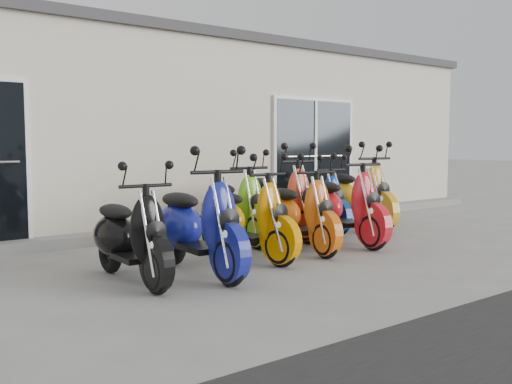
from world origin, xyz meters
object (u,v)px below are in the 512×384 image
(scooter_front_orange_b, at_px, (298,202))
(scooter_back_blue, at_px, (316,193))
(scooter_front_black, at_px, (130,222))
(scooter_front_orange_a, at_px, (244,206))
(scooter_front_blue, at_px, (197,210))
(scooter_back_green, at_px, (234,196))
(scooter_front_red, at_px, (342,194))
(scooter_back_red, at_px, (278,190))
(scooter_back_yellow, at_px, (356,185))

(scooter_front_orange_b, height_order, scooter_back_blue, scooter_front_orange_b)
(scooter_front_black, relative_size, scooter_front_orange_a, 0.96)
(scooter_front_blue, relative_size, scooter_back_green, 1.04)
(scooter_front_orange_b, distance_m, scooter_front_red, 0.88)
(scooter_front_blue, distance_m, scooter_front_red, 2.71)
(scooter_front_red, distance_m, scooter_back_red, 1.02)
(scooter_back_red, bearing_deg, scooter_front_blue, -149.86)
(scooter_back_yellow, bearing_deg, scooter_front_black, -156.77)
(scooter_back_blue, bearing_deg, scooter_back_green, -171.28)
(scooter_front_black, height_order, scooter_front_blue, scooter_front_blue)
(scooter_back_green, relative_size, scooter_back_blue, 1.08)
(scooter_back_red, height_order, scooter_back_blue, scooter_back_red)
(scooter_back_red, relative_size, scooter_back_yellow, 0.99)
(scooter_front_orange_a, distance_m, scooter_back_green, 1.23)
(scooter_back_red, distance_m, scooter_back_yellow, 1.72)
(scooter_front_blue, xyz_separation_m, scooter_front_orange_b, (1.80, 0.37, -0.05))
(scooter_front_orange_b, xyz_separation_m, scooter_back_green, (-0.31, 1.04, 0.02))
(scooter_back_yellow, bearing_deg, scooter_back_blue, 178.64)
(scooter_front_blue, distance_m, scooter_back_green, 2.05)
(scooter_back_red, xyz_separation_m, scooter_back_blue, (0.92, 0.13, -0.09))
(scooter_front_blue, bearing_deg, scooter_back_blue, 27.56)
(scooter_back_green, distance_m, scooter_back_yellow, 2.49)
(scooter_back_green, bearing_deg, scooter_front_black, -144.03)
(scooter_front_orange_b, bearing_deg, scooter_back_red, 73.15)
(scooter_back_green, relative_size, scooter_back_yellow, 0.92)
(scooter_front_blue, bearing_deg, scooter_front_red, 11.42)
(scooter_back_green, bearing_deg, scooter_front_orange_b, -67.50)
(scooter_front_orange_a, height_order, scooter_front_orange_b, scooter_front_orange_a)
(scooter_front_orange_b, xyz_separation_m, scooter_back_red, (0.45, 0.98, 0.06))
(scooter_front_black, xyz_separation_m, scooter_back_yellow, (4.72, 1.23, 0.10))
(scooter_front_black, xyz_separation_m, scooter_front_blue, (0.75, -0.10, 0.07))
(scooter_front_orange_b, bearing_deg, scooter_back_green, 114.56)
(scooter_back_red, bearing_deg, scooter_back_blue, 7.23)
(scooter_front_blue, xyz_separation_m, scooter_back_blue, (3.17, 1.47, -0.08))
(scooter_back_green, height_order, scooter_back_red, scooter_back_red)
(scooter_front_blue, bearing_deg, scooter_front_orange_a, 23.30)
(scooter_front_orange_b, bearing_deg, scooter_front_black, -166.32)
(scooter_front_black, distance_m, scooter_back_yellow, 4.88)
(scooter_front_orange_a, relative_size, scooter_front_red, 0.93)
(scooter_front_blue, bearing_deg, scooter_back_green, 46.05)
(scooter_front_red, bearing_deg, scooter_front_blue, -164.88)
(scooter_back_blue, bearing_deg, scooter_front_orange_b, -134.56)
(scooter_front_black, distance_m, scooter_back_blue, 4.15)
(scooter_back_blue, bearing_deg, scooter_front_black, -154.26)
(scooter_front_orange_b, xyz_separation_m, scooter_front_red, (0.88, 0.05, 0.05))
(scooter_back_yellow, bearing_deg, scooter_front_blue, -152.82)
(scooter_front_orange_b, height_order, scooter_front_red, scooter_front_red)
(scooter_front_orange_b, relative_size, scooter_back_red, 0.91)
(scooter_front_black, relative_size, scooter_back_yellow, 0.86)
(scooter_front_orange_a, distance_m, scooter_front_orange_b, 0.92)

